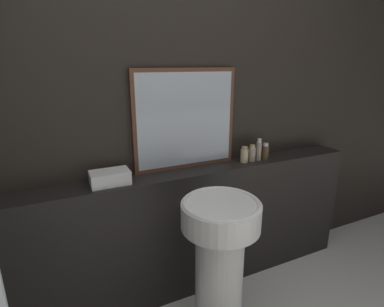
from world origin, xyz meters
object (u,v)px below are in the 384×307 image
(pedestal_sink, at_px, (219,261))
(shampoo_bottle, at_px, (244,155))
(towel_stack, at_px, (110,178))
(body_wash_bottle, at_px, (265,152))
(conditioner_bottle, at_px, (252,154))
(lotion_bottle, at_px, (259,150))
(mirror, at_px, (185,120))

(pedestal_sink, height_order, shampoo_bottle, shampoo_bottle)
(towel_stack, height_order, body_wash_bottle, body_wash_bottle)
(conditioner_bottle, bearing_deg, lotion_bottle, -0.00)
(mirror, bearing_deg, towel_stack, -170.71)
(shampoo_bottle, relative_size, body_wash_bottle, 0.96)
(pedestal_sink, distance_m, conditioner_bottle, 0.83)
(mirror, distance_m, conditioner_bottle, 0.57)
(pedestal_sink, bearing_deg, conditioner_bottle, 41.27)
(towel_stack, relative_size, lotion_bottle, 1.40)
(shampoo_bottle, height_order, body_wash_bottle, body_wash_bottle)
(towel_stack, xyz_separation_m, lotion_bottle, (1.07, 0.00, 0.03))
(mirror, bearing_deg, pedestal_sink, -94.02)
(mirror, relative_size, shampoo_bottle, 6.16)
(mirror, bearing_deg, shampoo_bottle, -11.36)
(shampoo_bottle, xyz_separation_m, lotion_bottle, (0.12, -0.00, 0.02))
(shampoo_bottle, bearing_deg, body_wash_bottle, 0.00)
(mirror, distance_m, lotion_bottle, 0.61)
(shampoo_bottle, bearing_deg, conditioner_bottle, 0.00)
(mirror, distance_m, shampoo_bottle, 0.51)
(lotion_bottle, height_order, body_wash_bottle, lotion_bottle)
(body_wash_bottle, bearing_deg, conditioner_bottle, 180.00)
(conditioner_bottle, relative_size, lotion_bottle, 0.75)
(mirror, height_order, towel_stack, mirror)
(pedestal_sink, relative_size, conditioner_bottle, 7.37)
(lotion_bottle, distance_m, body_wash_bottle, 0.06)
(mirror, relative_size, body_wash_bottle, 5.91)
(shampoo_bottle, relative_size, lotion_bottle, 0.72)
(lotion_bottle, xyz_separation_m, body_wash_bottle, (0.06, 0.00, -0.02))
(lotion_bottle, bearing_deg, towel_stack, 180.00)
(lotion_bottle, bearing_deg, conditioner_bottle, 180.00)
(body_wash_bottle, bearing_deg, pedestal_sink, -144.35)
(conditioner_bottle, bearing_deg, pedestal_sink, -138.73)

